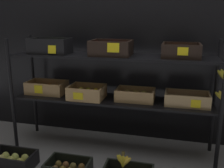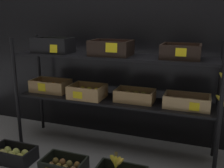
# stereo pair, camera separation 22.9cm
# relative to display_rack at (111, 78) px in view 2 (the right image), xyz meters

# --- Properties ---
(ground_plane) EXTENTS (10.00, 10.00, 0.00)m
(ground_plane) POSITION_rel_display_rack_xyz_m (0.01, 0.00, -0.69)
(ground_plane) COLOR gray
(storefront_wall) EXTENTS (4.18, 0.12, 1.75)m
(storefront_wall) POSITION_rel_display_rack_xyz_m (0.01, 0.39, 0.19)
(storefront_wall) COLOR black
(storefront_wall) RESTS_ON ground_plane
(display_rack) EXTENTS (1.91, 0.41, 1.03)m
(display_rack) POSITION_rel_display_rack_xyz_m (0.00, 0.00, 0.00)
(display_rack) COLOR black
(display_rack) RESTS_ON ground_plane
(crate_ground_pear) EXTENTS (0.37, 0.21, 0.13)m
(crate_ground_pear) POSITION_rel_display_rack_xyz_m (-0.72, -0.49, -0.64)
(crate_ground_pear) COLOR black
(crate_ground_pear) RESTS_ON ground_plane
(crate_ground_kiwi) EXTENTS (0.34, 0.23, 0.11)m
(crate_ground_kiwi) POSITION_rel_display_rack_xyz_m (-0.23, -0.47, -0.65)
(crate_ground_kiwi) COLOR black
(crate_ground_kiwi) RESTS_ON ground_plane
(banana_bunch_loose) EXTENTS (0.13, 0.04, 0.13)m
(banana_bunch_loose) POSITION_rel_display_rack_xyz_m (0.22, -0.47, -0.51)
(banana_bunch_loose) COLOR brown
(banana_bunch_loose) RESTS_ON crate_ground_center_kiwi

